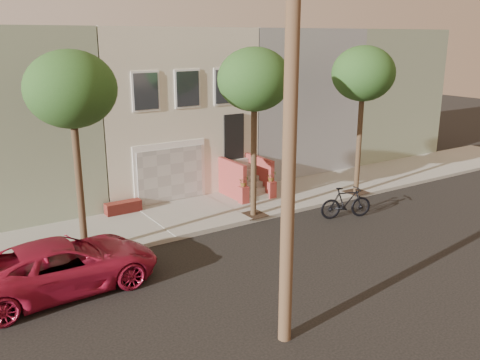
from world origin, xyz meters
TOP-DOWN VIEW (x-y plane):
  - ground at (0.00, 0.00)m, footprint 90.00×90.00m
  - sidewalk at (0.00, 5.35)m, footprint 40.00×3.70m
  - house_row at (0.00, 11.19)m, footprint 33.10×11.70m
  - tree_left at (-5.50, 3.90)m, footprint 2.70×2.57m
  - tree_mid at (1.00, 3.90)m, footprint 2.70×2.57m
  - tree_right at (6.50, 3.90)m, footprint 2.70×2.57m
  - pickup_truck at (-6.62, 2.03)m, footprint 5.26×2.57m
  - motorcycle at (4.06, 2.04)m, footprint 2.13×1.23m

SIDE VIEW (x-z plane):
  - ground at x=0.00m, z-range 0.00..0.00m
  - sidewalk at x=0.00m, z-range 0.00..0.15m
  - motorcycle at x=4.06m, z-range 0.00..1.24m
  - pickup_truck at x=-6.62m, z-range 0.00..1.44m
  - house_row at x=0.00m, z-range 0.14..7.14m
  - tree_left at x=-5.50m, z-range 2.11..8.41m
  - tree_mid at x=1.00m, z-range 2.11..8.41m
  - tree_right at x=6.50m, z-range 2.11..8.41m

